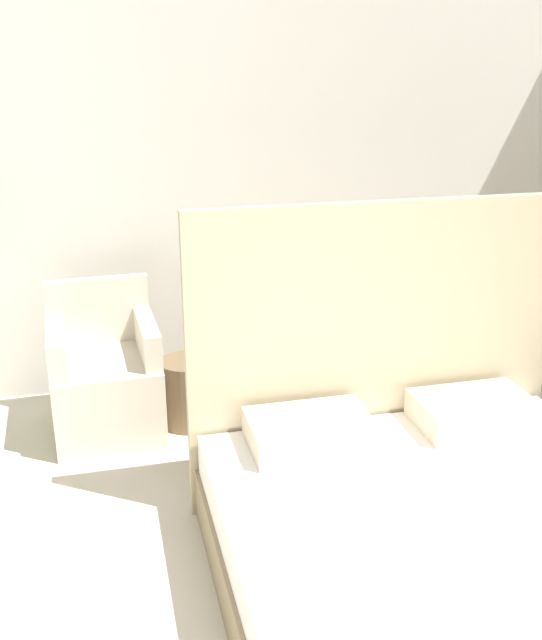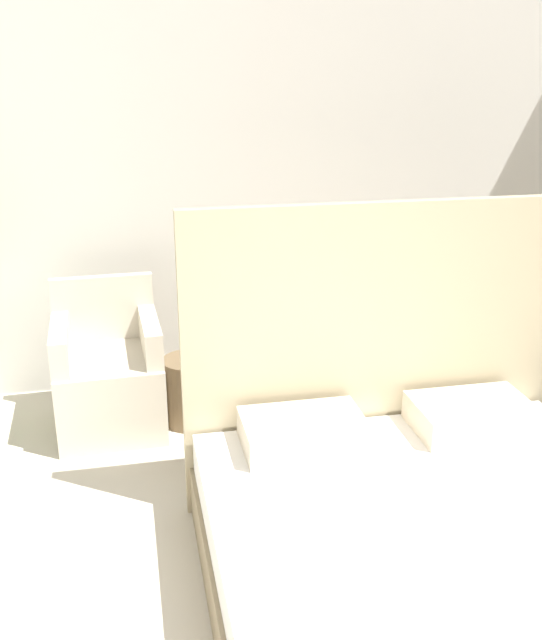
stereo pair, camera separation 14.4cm
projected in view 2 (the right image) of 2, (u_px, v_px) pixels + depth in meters
The scene contains 5 objects.
wall_back at pixel (227, 169), 4.62m from camera, with size 10.00×0.06×2.90m.
bed at pixel (444, 554), 2.80m from camera, with size 1.88×2.05×1.51m.
armchair_near_window_left at pixel (109, 381), 4.29m from camera, with size 0.64×0.68×0.87m.
armchair_near_window_right at pixel (267, 368), 4.47m from camera, with size 0.69×0.72×0.87m.
side_table at pixel (191, 390), 4.37m from camera, with size 0.34×0.34×0.42m.
Camera 2 is at (-0.66, -0.88, 2.10)m, focal length 40.00 mm.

